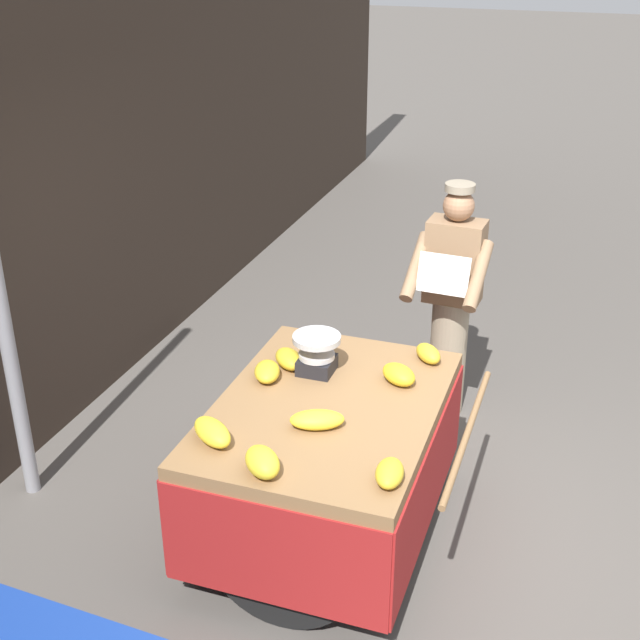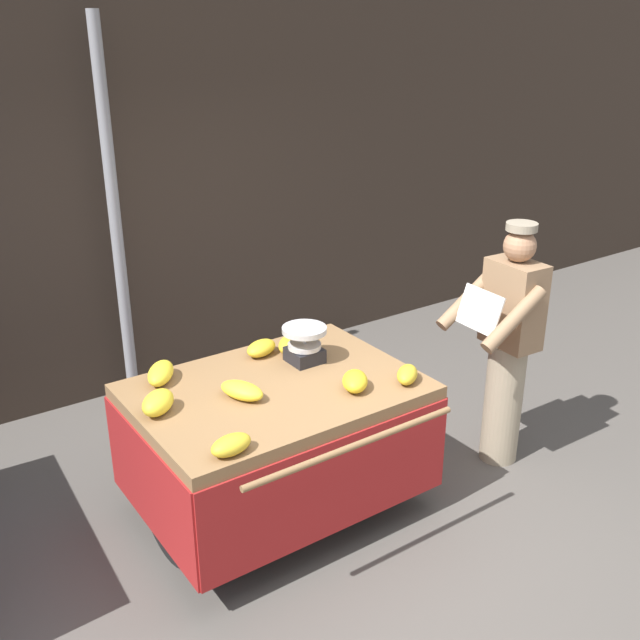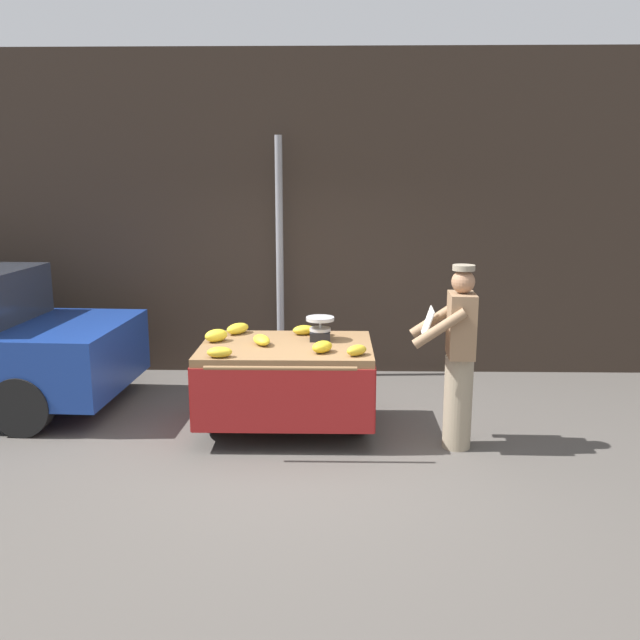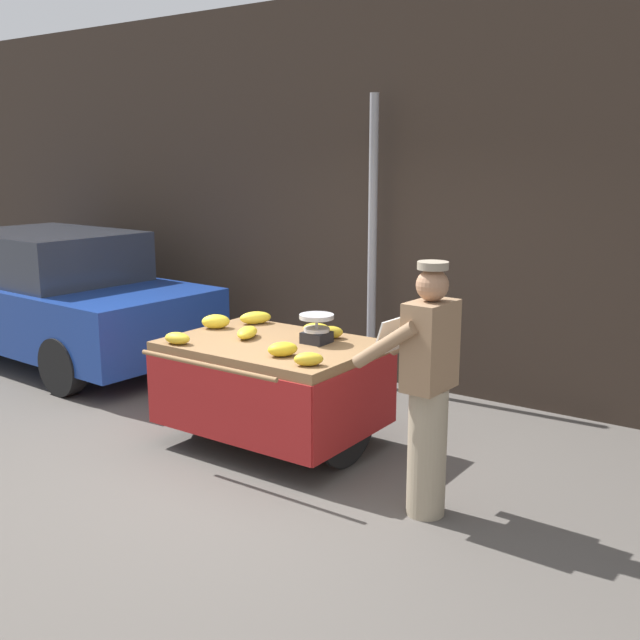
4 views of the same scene
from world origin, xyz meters
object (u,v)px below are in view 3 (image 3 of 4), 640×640
object	(u,v)px
banana_bunch_1	(262,340)
banana_bunch_6	(322,347)
street_pole	(280,260)
banana_bunch_2	(238,329)
banana_bunch_0	(216,335)
banana_bunch_7	(304,330)
banana_cart	(287,367)
banana_bunch_5	(321,331)
weighing_scale	(320,329)
banana_bunch_4	(220,352)
banana_bunch_3	(357,350)
vendor_person	(458,357)

from	to	relation	value
banana_bunch_1	banana_bunch_6	xyz separation A→B (m)	(0.59, -0.28, 0.01)
street_pole	banana_bunch_2	xyz separation A→B (m)	(-0.33, -1.47, -0.54)
banana_bunch_0	banana_bunch_7	distance (m)	0.91
banana_cart	street_pole	bearing A→B (deg)	96.20
banana_bunch_5	banana_bunch_6	bearing A→B (deg)	-87.57
banana_cart	weighing_scale	distance (m)	0.51
banana_bunch_1	banana_bunch_2	world-z (taller)	banana_bunch_2
banana_bunch_1	banana_bunch_4	xyz separation A→B (m)	(-0.33, -0.48, 0.00)
banana_bunch_2	street_pole	bearing A→B (deg)	77.50
banana_bunch_6	banana_bunch_0	bearing A→B (deg)	159.13
weighing_scale	banana_bunch_2	distance (m)	0.90
banana_bunch_3	banana_bunch_7	bearing A→B (deg)	122.07
banana_bunch_1	banana_bunch_6	distance (m)	0.66
banana_cart	banana_bunch_1	bearing A→B (deg)	-174.51
banana_bunch_2	banana_bunch_6	world-z (taller)	banana_bunch_2
banana_bunch_6	street_pole	bearing A→B (deg)	104.23
banana_bunch_4	banana_bunch_7	size ratio (longest dim) A/B	0.98
banana_bunch_0	banana_bunch_3	xyz separation A→B (m)	(1.36, -0.50, -0.01)
banana_cart	banana_bunch_5	distance (m)	0.55
banana_bunch_5	banana_bunch_7	xyz separation A→B (m)	(-0.18, 0.07, -0.00)
banana_bunch_4	vendor_person	size ratio (longest dim) A/B	0.13
banana_cart	weighing_scale	xyz separation A→B (m)	(0.32, 0.18, 0.35)
banana_bunch_5	vendor_person	bearing A→B (deg)	-29.55
banana_bunch_2	banana_bunch_7	bearing A→B (deg)	-1.52
banana_bunch_6	banana_bunch_7	world-z (taller)	banana_bunch_6
vendor_person	street_pole	bearing A→B (deg)	128.39
street_pole	banana_bunch_6	world-z (taller)	street_pole
banana_cart	vendor_person	world-z (taller)	vendor_person
street_pole	banana_bunch_6	xyz separation A→B (m)	(0.56, -2.21, -0.54)
weighing_scale	banana_bunch_7	bearing A→B (deg)	125.79
banana_bunch_0	banana_bunch_3	bearing A→B (deg)	-20.20
banana_cart	banana_bunch_0	world-z (taller)	banana_bunch_0
weighing_scale	banana_bunch_3	size ratio (longest dim) A/B	1.32
banana_bunch_0	banana_bunch_2	bearing A→B (deg)	64.39
banana_bunch_0	banana_bunch_5	xyz separation A→B (m)	(1.02, 0.26, -0.01)
banana_bunch_1	banana_bunch_2	bearing A→B (deg)	122.76
banana_bunch_6	banana_bunch_7	distance (m)	0.75
banana_cart	banana_bunch_7	distance (m)	0.52
banana_bunch_3	banana_bunch_0	bearing A→B (deg)	159.80
weighing_scale	banana_bunch_5	world-z (taller)	weighing_scale
street_pole	banana_bunch_5	distance (m)	1.73
banana_bunch_3	vendor_person	size ratio (longest dim) A/B	0.12
banana_bunch_7	banana_bunch_0	bearing A→B (deg)	-159.06
banana_cart	banana_bunch_0	distance (m)	0.76
banana_bunch_3	banana_bunch_7	world-z (taller)	banana_bunch_3
banana_bunch_1	weighing_scale	bearing A→B (deg)	19.47
vendor_person	banana_bunch_7	bearing A→B (deg)	151.45
banana_bunch_5	banana_bunch_7	world-z (taller)	banana_bunch_5
banana_bunch_1	banana_bunch_6	world-z (taller)	banana_bunch_6
street_pole	weighing_scale	size ratio (longest dim) A/B	10.59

